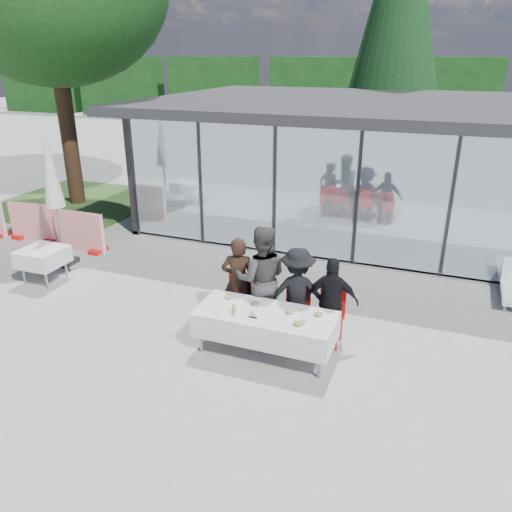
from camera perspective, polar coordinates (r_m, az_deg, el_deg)
The scene contains 24 objects.
ground at distance 8.69m, azimuth -1.04°, elevation -9.86°, with size 90.00×90.00×0.00m, color #9E9C96.
pavilion at distance 15.20m, azimuth 18.24°, elevation 11.78°, with size 14.80×8.80×3.44m.
treeline at distance 35.22m, azimuth 13.91°, elevation 17.64°, with size 62.50×2.00×4.40m.
dining_table at distance 8.15m, azimuth 1.10°, elevation -7.79°, with size 2.26×0.96×0.75m.
diner_a at distance 8.90m, azimuth -2.04°, elevation -2.94°, with size 0.61×0.61×1.66m, color #301D15.
diner_chair_a at distance 9.02m, azimuth -2.04°, elevation -4.65°, with size 0.44×0.44×0.97m.
diner_b at distance 8.69m, azimuth 0.63°, elevation -2.59°, with size 0.94×0.94×1.93m, color #454545.
diner_chair_b at distance 8.87m, azimuth 0.59°, elevation -5.12°, with size 0.44×0.44×0.97m.
diner_c at distance 8.58m, azimuth 4.72°, elevation -4.19°, with size 1.04×1.04×1.62m, color black.
diner_chair_c at distance 8.69m, azimuth 4.64°, elevation -5.81°, with size 0.44×0.44×0.97m.
diner_d at distance 8.47m, azimuth 8.65°, elevation -5.08°, with size 0.89×0.89×1.53m, color black.
diner_chair_d at distance 8.57m, azimuth 8.55°, elevation -6.45°, with size 0.44×0.44×0.97m.
plate_a at distance 8.47m, azimuth -3.13°, elevation -4.77°, with size 0.27×0.27×0.07m.
plate_b at distance 8.25m, azimuth -0.10°, elevation -5.51°, with size 0.27×0.27×0.07m.
plate_c at distance 8.01m, azimuth 3.87°, elevation -6.44°, with size 0.27×0.27×0.07m.
plate_d at distance 7.98m, azimuth 7.16°, elevation -6.71°, with size 0.27×0.27×0.07m.
plate_extra at distance 7.69m, azimuth 4.82°, elevation -7.78°, with size 0.27×0.27×0.07m.
juice_bottle at distance 8.00m, azimuth -2.57°, elevation -6.08°, with size 0.06×0.06×0.15m, color #7CAD48.
drinking_glasses at distance 7.82m, azimuth 2.67°, elevation -6.98°, with size 0.91×0.08×0.10m.
folded_eyeglasses at distance 7.89m, azimuth -0.36°, elevation -7.02°, with size 0.14×0.03×0.01m, color black.
spare_table_left at distance 11.62m, azimuth -23.18°, elevation -0.10°, with size 0.86×0.86×0.74m.
market_umbrella at distance 12.02m, azimuth -22.32°, elevation 7.97°, with size 0.50×0.50×3.00m.
conifer_tree at distance 19.99m, azimuth 16.05°, elevation 25.36°, with size 4.00×4.00×10.50m.
grass_patch at distance 17.69m, azimuth -19.66°, elevation 5.81°, with size 5.00×5.00×0.02m, color #385926.
Camera 1 is at (2.80, -6.81, 4.61)m, focal length 35.00 mm.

